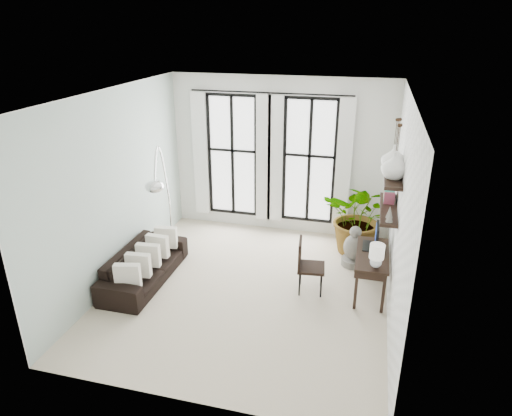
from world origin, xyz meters
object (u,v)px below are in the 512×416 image
(plant, at_px, (360,217))
(buddha, at_px, (354,249))
(arc_lamp, at_px, (161,173))
(desk, at_px, (372,257))
(sofa, at_px, (144,265))
(desk_chair, at_px, (306,262))

(plant, bearing_deg, buddha, -95.30)
(plant, height_order, arc_lamp, arc_lamp)
(plant, relative_size, arc_lamp, 0.65)
(desk, bearing_deg, plant, 100.18)
(sofa, height_order, desk_chair, desk_chair)
(arc_lamp, bearing_deg, desk_chair, -6.97)
(sofa, bearing_deg, desk_chair, -82.22)
(sofa, xyz_separation_m, desk_chair, (2.72, 0.37, 0.23))
(arc_lamp, distance_m, buddha, 3.70)
(sofa, relative_size, arc_lamp, 0.89)
(plant, bearing_deg, desk, -79.82)
(desk, xyz_separation_m, arc_lamp, (-3.65, 0.16, 1.06))
(plant, height_order, desk, plant)
(sofa, bearing_deg, plant, -60.59)
(sofa, xyz_separation_m, buddha, (3.44, 1.44, 0.03))
(plant, height_order, buddha, plant)
(desk, relative_size, desk_chair, 1.32)
(desk_chair, relative_size, buddha, 1.19)
(desk_chair, xyz_separation_m, buddha, (0.72, 1.07, -0.20))
(sofa, bearing_deg, buddha, -67.33)
(desk, xyz_separation_m, buddha, (-0.31, 0.90, -0.36))
(sofa, relative_size, desk, 1.65)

